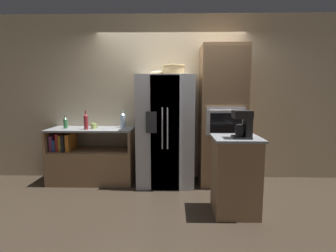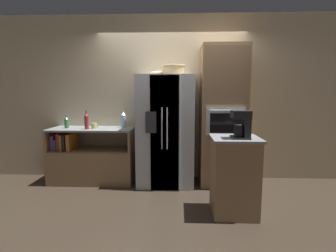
{
  "view_description": "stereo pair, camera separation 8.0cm",
  "coord_description": "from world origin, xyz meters",
  "px_view_note": "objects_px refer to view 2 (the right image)",
  "views": [
    {
      "loc": [
        0.05,
        -4.13,
        1.52
      ],
      "look_at": [
        -0.04,
        -0.03,
        0.97
      ],
      "focal_mm": 28.0,
      "sensor_mm": 36.0,
      "label": 1
    },
    {
      "loc": [
        0.13,
        -4.12,
        1.52
      ],
      "look_at": [
        -0.04,
        -0.03,
        0.97
      ],
      "focal_mm": 28.0,
      "sensor_mm": 36.0,
      "label": 2
    }
  ],
  "objects_px": {
    "wicker_basket": "(174,70)",
    "bottle_wide": "(87,121)",
    "refrigerator": "(166,131)",
    "mug": "(94,126)",
    "coffee_maker": "(243,123)",
    "wall_oven": "(223,116)",
    "fruit_bowl": "(158,73)",
    "bottle_short": "(123,120)",
    "bottle_tall": "(67,122)"
  },
  "relations": [
    {
      "from": "refrigerator",
      "to": "bottle_short",
      "type": "height_order",
      "value": "refrigerator"
    },
    {
      "from": "bottle_tall",
      "to": "mug",
      "type": "xyz_separation_m",
      "value": [
        0.48,
        -0.03,
        -0.05
      ]
    },
    {
      "from": "wicker_basket",
      "to": "bottle_short",
      "type": "xyz_separation_m",
      "value": [
        -0.85,
        0.23,
        -0.81
      ]
    },
    {
      "from": "bottle_short",
      "to": "coffee_maker",
      "type": "bearing_deg",
      "value": -37.85
    },
    {
      "from": "refrigerator",
      "to": "mug",
      "type": "distance_m",
      "value": 1.18
    },
    {
      "from": "wall_oven",
      "to": "fruit_bowl",
      "type": "bearing_deg",
      "value": 178.23
    },
    {
      "from": "refrigerator",
      "to": "bottle_tall",
      "type": "height_order",
      "value": "refrigerator"
    },
    {
      "from": "bottle_tall",
      "to": "coffee_maker",
      "type": "xyz_separation_m",
      "value": [
        2.61,
        -1.18,
        0.14
      ]
    },
    {
      "from": "wall_oven",
      "to": "fruit_bowl",
      "type": "height_order",
      "value": "wall_oven"
    },
    {
      "from": "bottle_wide",
      "to": "bottle_short",
      "type": "bearing_deg",
      "value": 23.57
    },
    {
      "from": "fruit_bowl",
      "to": "wall_oven",
      "type": "bearing_deg",
      "value": -1.77
    },
    {
      "from": "mug",
      "to": "coffee_maker",
      "type": "bearing_deg",
      "value": -28.41
    },
    {
      "from": "fruit_bowl",
      "to": "bottle_tall",
      "type": "bearing_deg",
      "value": -179.04
    },
    {
      "from": "coffee_maker",
      "to": "wall_oven",
      "type": "bearing_deg",
      "value": 91.86
    },
    {
      "from": "wall_oven",
      "to": "bottle_wide",
      "type": "distance_m",
      "value": 2.2
    },
    {
      "from": "bottle_wide",
      "to": "refrigerator",
      "type": "bearing_deg",
      "value": 2.35
    },
    {
      "from": "wicker_basket",
      "to": "mug",
      "type": "bearing_deg",
      "value": 176.67
    },
    {
      "from": "bottle_wide",
      "to": "coffee_maker",
      "type": "relative_size",
      "value": 0.91
    },
    {
      "from": "refrigerator",
      "to": "bottle_wide",
      "type": "height_order",
      "value": "refrigerator"
    },
    {
      "from": "bottle_tall",
      "to": "mug",
      "type": "relative_size",
      "value": 1.77
    },
    {
      "from": "refrigerator",
      "to": "bottle_short",
      "type": "bearing_deg",
      "value": 165.59
    },
    {
      "from": "bottle_tall",
      "to": "mug",
      "type": "distance_m",
      "value": 0.48
    },
    {
      "from": "mug",
      "to": "coffee_maker",
      "type": "distance_m",
      "value": 2.43
    },
    {
      "from": "fruit_bowl",
      "to": "bottle_wide",
      "type": "xyz_separation_m",
      "value": [
        -1.15,
        -0.14,
        -0.77
      ]
    },
    {
      "from": "wicker_basket",
      "to": "mug",
      "type": "distance_m",
      "value": 1.59
    },
    {
      "from": "bottle_tall",
      "to": "bottle_short",
      "type": "xyz_separation_m",
      "value": [
        0.93,
        0.12,
        0.04
      ]
    },
    {
      "from": "bottle_tall",
      "to": "bottle_short",
      "type": "bearing_deg",
      "value": 7.53
    },
    {
      "from": "wicker_basket",
      "to": "mug",
      "type": "height_order",
      "value": "wicker_basket"
    },
    {
      "from": "wicker_basket",
      "to": "bottle_wide",
      "type": "xyz_separation_m",
      "value": [
        -1.4,
        -0.01,
        -0.81
      ]
    },
    {
      "from": "wall_oven",
      "to": "coffee_maker",
      "type": "height_order",
      "value": "wall_oven"
    },
    {
      "from": "wicker_basket",
      "to": "mug",
      "type": "relative_size",
      "value": 3.0
    },
    {
      "from": "mug",
      "to": "fruit_bowl",
      "type": "bearing_deg",
      "value": 3.0
    },
    {
      "from": "bottle_wide",
      "to": "coffee_maker",
      "type": "bearing_deg",
      "value": -25.58
    },
    {
      "from": "wall_oven",
      "to": "bottle_tall",
      "type": "relative_size",
      "value": 10.76
    },
    {
      "from": "mug",
      "to": "bottle_tall",
      "type": "bearing_deg",
      "value": 176.44
    },
    {
      "from": "bottle_tall",
      "to": "bottle_wide",
      "type": "relative_size",
      "value": 0.69
    },
    {
      "from": "bottle_short",
      "to": "bottle_wide",
      "type": "distance_m",
      "value": 0.6
    },
    {
      "from": "wall_oven",
      "to": "bottle_short",
      "type": "height_order",
      "value": "wall_oven"
    },
    {
      "from": "fruit_bowl",
      "to": "bottle_short",
      "type": "relative_size",
      "value": 0.92
    },
    {
      "from": "fruit_bowl",
      "to": "mug",
      "type": "distance_m",
      "value": 1.36
    },
    {
      "from": "wall_oven",
      "to": "mug",
      "type": "relative_size",
      "value": 19.01
    },
    {
      "from": "bottle_tall",
      "to": "bottle_short",
      "type": "relative_size",
      "value": 0.71
    },
    {
      "from": "wicker_basket",
      "to": "bottle_wide",
      "type": "height_order",
      "value": "wicker_basket"
    },
    {
      "from": "coffee_maker",
      "to": "bottle_tall",
      "type": "bearing_deg",
      "value": 155.6
    },
    {
      "from": "wicker_basket",
      "to": "bottle_wide",
      "type": "bearing_deg",
      "value": -179.56
    },
    {
      "from": "bottle_wide",
      "to": "coffee_maker",
      "type": "distance_m",
      "value": 2.48
    },
    {
      "from": "mug",
      "to": "refrigerator",
      "type": "bearing_deg",
      "value": -1.67
    },
    {
      "from": "wicker_basket",
      "to": "bottle_tall",
      "type": "height_order",
      "value": "wicker_basket"
    },
    {
      "from": "bottle_wide",
      "to": "mug",
      "type": "relative_size",
      "value": 2.55
    },
    {
      "from": "wall_oven",
      "to": "bottle_wide",
      "type": "xyz_separation_m",
      "value": [
        -2.19,
        -0.11,
        -0.08
      ]
    }
  ]
}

